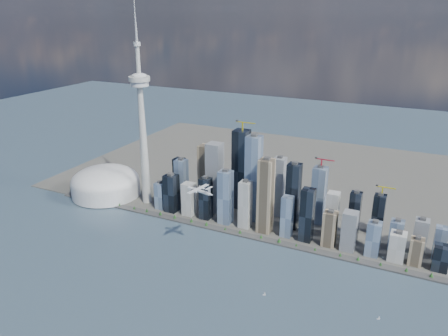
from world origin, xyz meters
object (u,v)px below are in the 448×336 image
at_px(dome_stadium, 106,183).
at_px(sailboat_west, 264,294).
at_px(needle_tower, 142,123).
at_px(sailboat_east, 379,318).
at_px(airplane, 199,191).

xyz_separation_m(dome_stadium, sailboat_west, (600.30, -252.39, -36.45)).
xyz_separation_m(needle_tower, sailboat_east, (671.39, -238.91, -233.10)).
xyz_separation_m(needle_tower, sailboat_west, (460.30, -262.39, -232.85)).
height_order(needle_tower, dome_stadium, needle_tower).
bearing_deg(needle_tower, sailboat_west, -29.68).
bearing_deg(needle_tower, airplane, -34.88).
distance_m(dome_stadium, airplane, 479.83).
xyz_separation_m(airplane, sailboat_east, (388.03, -41.38, -162.54)).
bearing_deg(airplane, dome_stadium, 167.85).
distance_m(needle_tower, sailboat_west, 578.74).
bearing_deg(sailboat_west, sailboat_east, -10.49).
relative_size(sailboat_west, sailboat_east, 1.09).
bearing_deg(sailboat_east, airplane, 156.73).
distance_m(dome_stadium, sailboat_east, 843.86).
xyz_separation_m(dome_stadium, sailboat_east, (811.39, -228.91, -36.70)).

